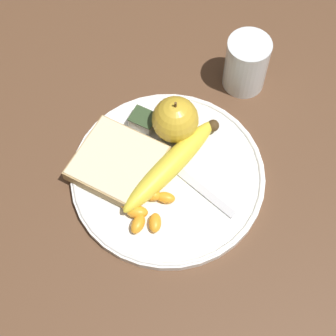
% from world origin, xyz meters
% --- Properties ---
extents(ground_plane, '(3.00, 3.00, 0.00)m').
position_xyz_m(ground_plane, '(0.00, 0.00, 0.00)').
color(ground_plane, brown).
extents(plate, '(0.29, 0.29, 0.01)m').
position_xyz_m(plate, '(0.00, 0.00, 0.01)').
color(plate, white).
rests_on(plate, ground_plane).
extents(juice_glass, '(0.07, 0.07, 0.09)m').
position_xyz_m(juice_glass, '(0.03, 0.21, 0.04)').
color(juice_glass, silver).
rests_on(juice_glass, ground_plane).
extents(apple, '(0.07, 0.07, 0.08)m').
position_xyz_m(apple, '(-0.02, 0.07, 0.05)').
color(apple, gold).
rests_on(apple, plate).
extents(banana, '(0.08, 0.20, 0.03)m').
position_xyz_m(banana, '(0.01, 0.01, 0.03)').
color(banana, yellow).
rests_on(banana, plate).
extents(bread_slice, '(0.12, 0.12, 0.02)m').
position_xyz_m(bread_slice, '(-0.07, -0.02, 0.02)').
color(bread_slice, tan).
rests_on(bread_slice, plate).
extents(fork, '(0.18, 0.07, 0.00)m').
position_xyz_m(fork, '(0.01, 0.01, 0.01)').
color(fork, silver).
rests_on(fork, plate).
extents(jam_packet, '(0.04, 0.03, 0.02)m').
position_xyz_m(jam_packet, '(-0.07, 0.06, 0.02)').
color(jam_packet, silver).
rests_on(jam_packet, plate).
extents(orange_segment_0, '(0.03, 0.03, 0.02)m').
position_xyz_m(orange_segment_0, '(0.02, -0.08, 0.02)').
color(orange_segment_0, orange).
rests_on(orange_segment_0, plate).
extents(orange_segment_1, '(0.03, 0.02, 0.02)m').
position_xyz_m(orange_segment_1, '(0.02, -0.04, 0.02)').
color(orange_segment_1, orange).
rests_on(orange_segment_1, plate).
extents(orange_segment_2, '(0.04, 0.03, 0.02)m').
position_xyz_m(orange_segment_2, '(-0.01, -0.08, 0.02)').
color(orange_segment_2, orange).
rests_on(orange_segment_2, plate).
extents(orange_segment_3, '(0.03, 0.02, 0.02)m').
position_xyz_m(orange_segment_3, '(-0.03, -0.03, 0.02)').
color(orange_segment_3, orange).
rests_on(orange_segment_3, plate).
extents(orange_segment_4, '(0.03, 0.02, 0.02)m').
position_xyz_m(orange_segment_4, '(-0.01, -0.04, 0.02)').
color(orange_segment_4, orange).
rests_on(orange_segment_4, plate).
extents(orange_segment_5, '(0.02, 0.03, 0.02)m').
position_xyz_m(orange_segment_5, '(-0.00, -0.09, 0.02)').
color(orange_segment_5, orange).
rests_on(orange_segment_5, plate).
extents(orange_segment_6, '(0.03, 0.04, 0.02)m').
position_xyz_m(orange_segment_6, '(-0.03, -0.02, 0.02)').
color(orange_segment_6, orange).
rests_on(orange_segment_6, plate).
extents(orange_segment_7, '(0.03, 0.03, 0.01)m').
position_xyz_m(orange_segment_7, '(-0.03, -0.07, 0.02)').
color(orange_segment_7, orange).
rests_on(orange_segment_7, plate).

